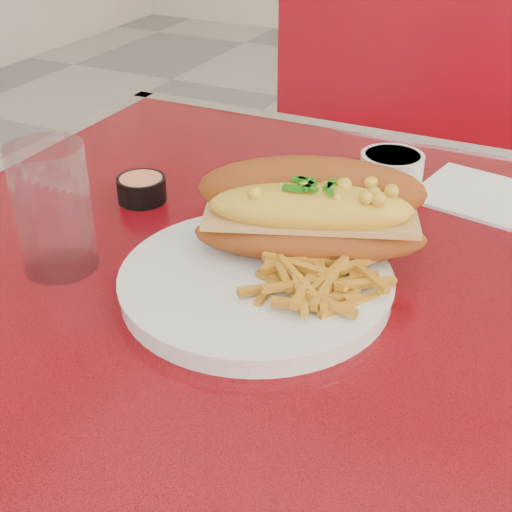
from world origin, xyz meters
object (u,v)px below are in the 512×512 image
at_px(water_tumbler, 53,209).
at_px(sauce_cup_left, 142,188).
at_px(diner_table, 415,424).
at_px(booth_bench_far, 496,295).
at_px(dinner_plate, 256,282).
at_px(fork, 333,272).
at_px(gravy_ramekin, 391,170).
at_px(mac_hoagie, 311,211).

bearing_deg(water_tumbler, sauce_cup_left, 93.95).
height_order(diner_table, booth_bench_far, booth_bench_far).
distance_m(diner_table, dinner_plate, 0.24).
distance_m(diner_table, fork, 0.21).
distance_m(dinner_plate, water_tumbler, 0.21).
relative_size(gravy_ramekin, water_tumbler, 0.77).
distance_m(fork, gravy_ramekin, 0.25).
bearing_deg(dinner_plate, diner_table, 20.92).
distance_m(gravy_ramekin, water_tumbler, 0.42).
distance_m(gravy_ramekin, sauce_cup_left, 0.31).
distance_m(booth_bench_far, mac_hoagie, 0.98).
distance_m(dinner_plate, fork, 0.08).
relative_size(diner_table, mac_hoagie, 4.80).
height_order(diner_table, fork, fork).
xyz_separation_m(diner_table, mac_hoagie, (-0.13, 0.01, 0.22)).
height_order(diner_table, dinner_plate, dinner_plate).
xyz_separation_m(booth_bench_far, water_tumbler, (-0.36, -0.92, 0.55)).
xyz_separation_m(diner_table, sauce_cup_left, (-0.37, 0.06, 0.18)).
height_order(dinner_plate, sauce_cup_left, sauce_cup_left).
height_order(diner_table, sauce_cup_left, sauce_cup_left).
xyz_separation_m(fork, gravy_ramekin, (-0.02, 0.25, 0.00)).
relative_size(fork, water_tumbler, 1.15).
height_order(mac_hoagie, fork, mac_hoagie).
bearing_deg(dinner_plate, mac_hoagie, 68.58).
bearing_deg(mac_hoagie, dinner_plate, -132.46).
relative_size(booth_bench_far, fork, 7.91).
height_order(dinner_plate, water_tumbler, water_tumbler).
bearing_deg(booth_bench_far, diner_table, -90.00).
xyz_separation_m(gravy_ramekin, sauce_cup_left, (-0.26, -0.17, -0.01)).
xyz_separation_m(fork, water_tumbler, (-0.27, -0.08, 0.05)).
height_order(dinner_plate, gravy_ramekin, gravy_ramekin).
height_order(mac_hoagie, sauce_cup_left, mac_hoagie).
relative_size(fork, sauce_cup_left, 2.00).
relative_size(diner_table, water_tumbler, 9.30).
height_order(booth_bench_far, dinner_plate, booth_bench_far).
distance_m(booth_bench_far, sauce_cup_left, 0.98).
height_order(gravy_ramekin, sauce_cup_left, gravy_ramekin).
xyz_separation_m(mac_hoagie, gravy_ramekin, (0.02, 0.22, -0.04)).
relative_size(diner_table, fork, 8.11).
distance_m(booth_bench_far, fork, 0.98).
distance_m(diner_table, booth_bench_far, 0.87).
bearing_deg(diner_table, dinner_plate, -159.08).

